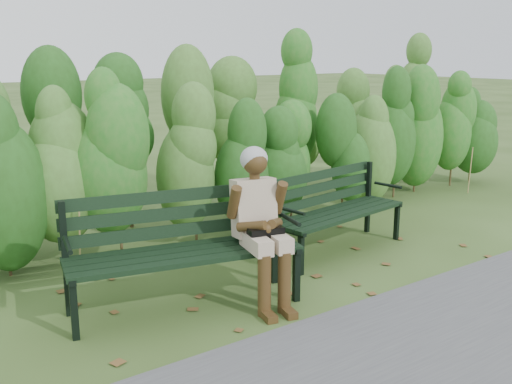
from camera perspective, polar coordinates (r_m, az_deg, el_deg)
ground at (r=5.84m, az=2.03°, el=-7.83°), size 80.00×80.00×0.00m
footpath at (r=4.47m, az=20.23°, el=-15.56°), size 60.00×2.50×0.01m
hedge_band at (r=7.06m, az=-7.23°, el=6.30°), size 11.04×1.67×2.42m
leaf_litter at (r=5.72m, az=-0.81°, el=-8.26°), size 5.19×2.18×0.01m
bench_left at (r=5.04m, az=-7.18°, el=-4.56°), size 2.01×1.04×0.96m
bench_right at (r=6.46m, az=7.25°, el=-1.20°), size 1.76×0.78×0.85m
seated_woman at (r=5.01m, az=0.38°, el=-2.27°), size 0.54×0.79×1.33m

